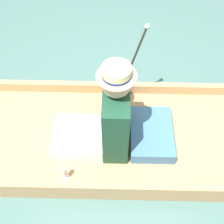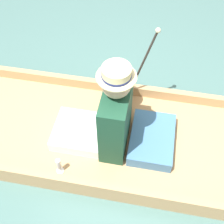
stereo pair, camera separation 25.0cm
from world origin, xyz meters
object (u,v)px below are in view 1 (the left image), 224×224
at_px(teddy_bear, 116,92).
at_px(walking_cane, 134,59).
at_px(wine_glass, 65,172).
at_px(seated_person, 107,118).

height_order(teddy_bear, walking_cane, walking_cane).
bearing_deg(walking_cane, wine_glass, 148.65).
relative_size(seated_person, teddy_bear, 1.99).
height_order(seated_person, teddy_bear, seated_person).
bearing_deg(teddy_bear, wine_glass, 152.29).
xyz_separation_m(seated_person, wine_glass, (-0.38, 0.34, -0.24)).
distance_m(teddy_bear, walking_cane, 0.36).
height_order(wine_glass, walking_cane, walking_cane).
bearing_deg(wine_glass, walking_cane, -31.35).
height_order(teddy_bear, wine_glass, teddy_bear).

